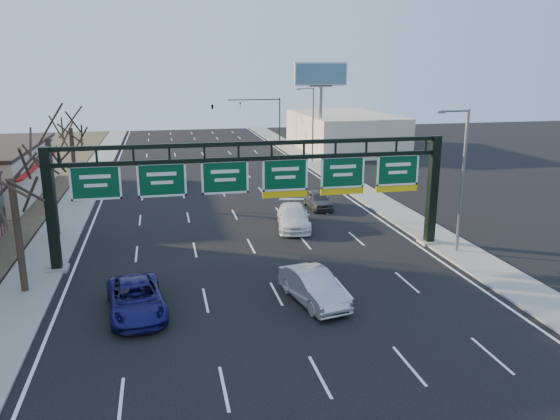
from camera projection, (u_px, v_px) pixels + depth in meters
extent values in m
plane|color=black|center=(285.00, 310.00, 26.48)|extent=(160.00, 160.00, 0.00)
cube|color=gray|center=(69.00, 217.00, 42.70)|extent=(3.00, 120.00, 0.12)
cube|color=gray|center=(376.00, 200.00, 48.01)|extent=(3.00, 120.00, 0.12)
cube|color=white|center=(231.00, 208.00, 45.37)|extent=(21.60, 120.00, 0.01)
cube|color=black|center=(51.00, 211.00, 30.69)|extent=(0.55, 0.55, 7.20)
cube|color=gray|center=(57.00, 269.00, 31.59)|extent=(1.20, 1.20, 0.20)
cube|color=black|center=(432.00, 191.00, 35.55)|extent=(0.55, 0.55, 7.20)
cube|color=gray|center=(429.00, 242.00, 36.44)|extent=(1.20, 1.20, 0.20)
cube|color=black|center=(255.00, 143.00, 32.24)|extent=(23.40, 0.25, 0.25)
cube|color=black|center=(255.00, 158.00, 32.47)|extent=(23.40, 0.25, 0.25)
cube|color=#044224|center=(96.00, 183.00, 30.83)|extent=(2.80, 0.10, 2.00)
cube|color=#044224|center=(162.00, 180.00, 31.59)|extent=(2.80, 0.10, 2.00)
cube|color=#044224|center=(225.00, 177.00, 32.36)|extent=(2.80, 0.10, 2.00)
cube|color=#044224|center=(285.00, 174.00, 33.12)|extent=(2.80, 0.10, 2.00)
cube|color=yellow|center=(285.00, 194.00, 33.43)|extent=(2.80, 0.10, 0.40)
cube|color=#044224|center=(343.00, 172.00, 33.88)|extent=(2.80, 0.10, 2.00)
cube|color=yellow|center=(342.00, 191.00, 34.19)|extent=(2.80, 0.10, 0.40)
cube|color=#044224|center=(397.00, 170.00, 34.64)|extent=(2.80, 0.10, 2.00)
cube|color=yellow|center=(396.00, 188.00, 34.95)|extent=(2.80, 0.10, 0.40)
cube|color=#A31310|center=(39.00, 162.00, 49.70)|extent=(1.20, 18.00, 0.40)
cube|color=#BBB59B|center=(344.00, 132.00, 77.21)|extent=(12.00, 20.00, 5.00)
cylinder|color=black|center=(18.00, 235.00, 27.74)|extent=(0.36, 0.36, 6.08)
cylinder|color=black|center=(53.00, 187.00, 37.09)|extent=(0.36, 0.36, 6.84)
cylinder|color=black|center=(74.00, 164.00, 46.58)|extent=(0.36, 0.36, 6.46)
cylinder|color=slate|center=(462.00, 181.00, 33.58)|extent=(0.20, 0.20, 9.00)
cylinder|color=slate|center=(455.00, 109.00, 32.27)|extent=(1.80, 0.12, 0.12)
cube|color=slate|center=(441.00, 110.00, 32.10)|extent=(0.50, 0.22, 0.15)
cylinder|color=slate|center=(313.00, 125.00, 65.69)|extent=(0.20, 0.20, 9.00)
cylinder|color=slate|center=(306.00, 88.00, 64.38)|extent=(1.80, 0.12, 0.12)
cube|color=slate|center=(299.00, 88.00, 64.20)|extent=(0.50, 0.22, 0.15)
cylinder|color=slate|center=(320.00, 121.00, 70.94)|extent=(0.50, 0.50, 9.00)
cube|color=slate|center=(321.00, 86.00, 69.79)|extent=(3.00, 0.30, 0.20)
cube|color=white|center=(321.00, 74.00, 69.41)|extent=(7.00, 0.30, 3.00)
cube|color=#426D85|center=(321.00, 74.00, 69.22)|extent=(6.60, 0.05, 2.60)
cylinder|color=black|center=(280.00, 122.00, 79.97)|extent=(0.18, 0.18, 7.00)
cylinder|color=black|center=(254.00, 100.00, 78.34)|extent=(7.60, 0.14, 0.14)
imported|color=black|center=(240.00, 106.00, 78.13)|extent=(0.20, 0.20, 1.00)
imported|color=black|center=(212.00, 106.00, 77.30)|extent=(0.54, 0.54, 1.62)
imported|color=navy|center=(136.00, 299.00, 25.93)|extent=(3.17, 5.76, 1.53)
imported|color=#A5A5A9|center=(313.00, 287.00, 27.17)|extent=(2.69, 5.22, 1.64)
imported|color=white|center=(293.00, 217.00, 39.81)|extent=(3.23, 5.93, 1.63)
imported|color=#3B3D40|center=(317.00, 200.00, 45.35)|extent=(1.87, 4.27, 1.43)
imported|color=silver|center=(171.00, 177.00, 54.02)|extent=(1.76, 4.96, 1.63)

